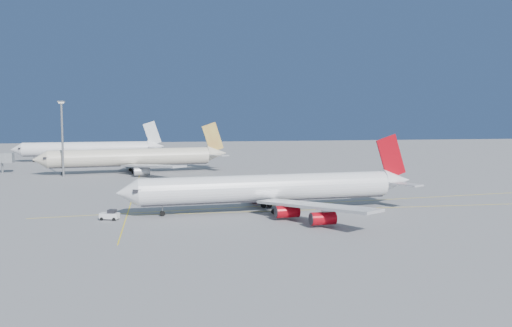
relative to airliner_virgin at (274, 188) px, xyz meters
name	(u,v)px	position (x,y,z in m)	size (l,w,h in m)	color
ground	(302,200)	(9.53, 13.60, -4.83)	(500.00, 500.00, 0.00)	slate
taxiway_lines	(237,197)	(-5.19, 19.94, -4.82)	(118.86, 140.00, 0.02)	yellow
airliner_virgin	(274,188)	(0.00, 0.00, 0.00)	(64.95, 58.07, 16.02)	white
airliner_etihad	(135,157)	(-32.26, 79.88, 0.36)	(65.18, 59.62, 17.05)	beige
airliner_third	(90,149)	(-52.88, 128.37, 0.21)	(62.12, 57.24, 16.67)	white
pushback_tug	(110,215)	(-33.45, -4.61, -3.89)	(3.96, 3.03, 2.02)	white
light_mast	(62,132)	(-54.45, 71.82, 9.44)	(2.09, 2.09, 24.17)	gray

